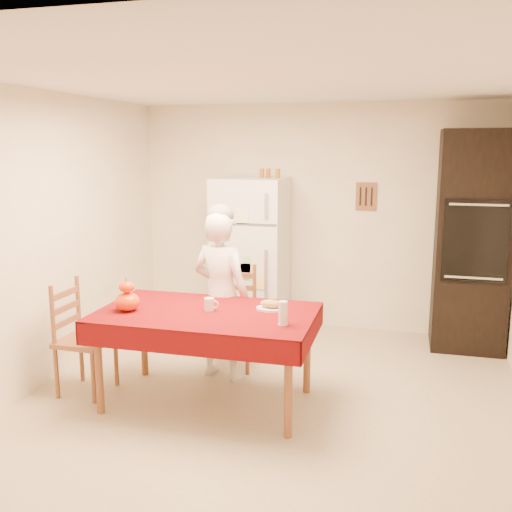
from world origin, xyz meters
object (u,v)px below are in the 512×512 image
(pumpkin_lower, at_px, (127,302))
(wine_glass, at_px, (283,313))
(chair_far, at_px, (233,312))
(chair_left, at_px, (78,333))
(refrigerator, at_px, (251,256))
(oven_cabinet, at_px, (472,241))
(bread_plate, at_px, (271,309))
(dining_table, at_px, (207,320))
(coffee_mug, at_px, (209,304))
(seated_woman, at_px, (221,296))

(pumpkin_lower, height_order, wine_glass, wine_glass)
(chair_far, xyz_separation_m, chair_left, (-1.07, -0.91, 0.00))
(refrigerator, bearing_deg, oven_cabinet, 1.18)
(oven_cabinet, xyz_separation_m, pumpkin_lower, (-2.74, -2.06, -0.26))
(chair_far, height_order, bread_plate, chair_far)
(oven_cabinet, relative_size, dining_table, 1.29)
(coffee_mug, bearing_deg, pumpkin_lower, -164.48)
(seated_woman, bearing_deg, refrigerator, -71.24)
(refrigerator, distance_m, dining_table, 1.88)
(oven_cabinet, height_order, chair_far, oven_cabinet)
(wine_glass, bearing_deg, chair_far, 123.94)
(seated_woman, xyz_separation_m, wine_glass, (0.70, -0.71, 0.10))
(oven_cabinet, bearing_deg, chair_left, -148.55)
(refrigerator, relative_size, seated_woman, 1.14)
(dining_table, bearing_deg, chair_far, 92.67)
(refrigerator, distance_m, coffee_mug, 1.84)
(wine_glass, bearing_deg, seated_woman, 134.78)
(pumpkin_lower, bearing_deg, chair_left, 171.50)
(oven_cabinet, xyz_separation_m, wine_glass, (-1.48, -2.10, -0.25))
(pumpkin_lower, relative_size, bread_plate, 0.82)
(refrigerator, distance_m, wine_glass, 2.20)
(refrigerator, height_order, pumpkin_lower, refrigerator)
(oven_cabinet, bearing_deg, wine_glass, -125.17)
(oven_cabinet, bearing_deg, coffee_mug, -138.34)
(oven_cabinet, height_order, chair_left, oven_cabinet)
(refrigerator, xyz_separation_m, wine_glass, (0.80, -2.05, -0.00))
(pumpkin_lower, height_order, bread_plate, pumpkin_lower)
(wine_glass, relative_size, bread_plate, 0.73)
(chair_far, height_order, seated_woman, seated_woman)
(oven_cabinet, height_order, pumpkin_lower, oven_cabinet)
(wine_glass, bearing_deg, bread_plate, 115.75)
(refrigerator, relative_size, bread_plate, 7.08)
(wine_glass, distance_m, bread_plate, 0.40)
(oven_cabinet, height_order, dining_table, oven_cabinet)
(wine_glass, height_order, bread_plate, wine_glass)
(seated_woman, distance_m, pumpkin_lower, 0.87)
(refrigerator, distance_m, bread_plate, 1.81)
(dining_table, bearing_deg, oven_cabinet, 41.98)
(chair_far, height_order, wine_glass, chair_far)
(chair_far, distance_m, coffee_mug, 0.87)
(chair_far, relative_size, wine_glass, 5.40)
(seated_woman, distance_m, bread_plate, 0.64)
(dining_table, distance_m, bread_plate, 0.52)
(dining_table, relative_size, wine_glass, 9.66)
(chair_far, height_order, coffee_mug, chair_far)
(dining_table, relative_size, coffee_mug, 17.00)
(chair_left, height_order, bread_plate, chair_left)
(chair_far, height_order, chair_left, same)
(oven_cabinet, xyz_separation_m, dining_table, (-2.13, -1.92, -0.41))
(bread_plate, bearing_deg, wine_glass, -64.25)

